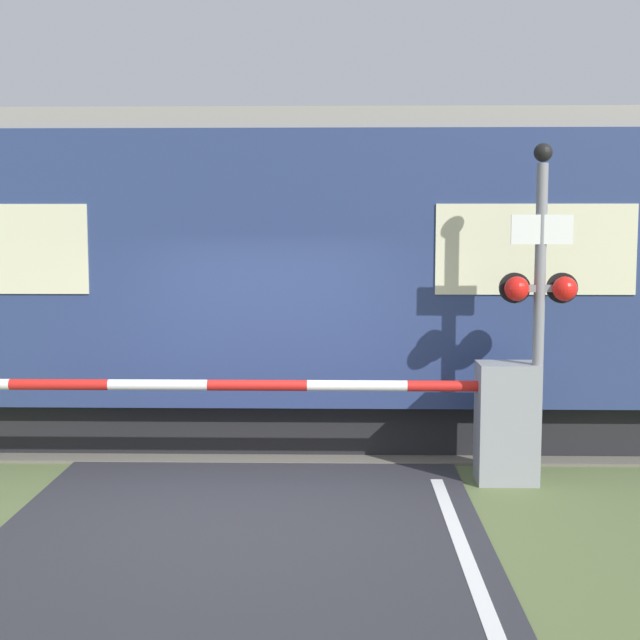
# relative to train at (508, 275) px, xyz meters

# --- Properties ---
(ground_plane) EXTENTS (80.00, 80.00, 0.00)m
(ground_plane) POSITION_rel_train_xyz_m (-2.91, -3.20, -1.97)
(ground_plane) COLOR #5B6B3D
(track_bed) EXTENTS (36.00, 3.20, 0.13)m
(track_bed) POSITION_rel_train_xyz_m (-2.91, 0.00, -1.95)
(track_bed) COLOR #666056
(track_bed) RESTS_ON ground_plane
(train) EXTENTS (21.26, 3.02, 3.85)m
(train) POSITION_rel_train_xyz_m (0.00, 0.00, 0.00)
(train) COLOR black
(train) RESTS_ON ground_plane
(crossing_barrier) EXTENTS (6.43, 0.44, 1.22)m
(crossing_barrier) POSITION_rel_train_xyz_m (-0.96, -2.19, -1.29)
(crossing_barrier) COLOR gray
(crossing_barrier) RESTS_ON ground_plane
(signal_post) EXTENTS (0.76, 0.26, 3.37)m
(signal_post) POSITION_rel_train_xyz_m (-0.13, -2.32, -0.05)
(signal_post) COLOR gray
(signal_post) RESTS_ON ground_plane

